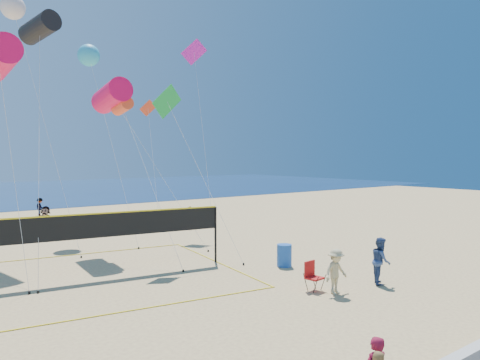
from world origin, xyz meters
TOP-DOWN VIEW (x-y plane):
  - ground at (0.00, 0.00)m, footprint 120.00×120.00m
  - bystander_a at (7.37, 2.84)m, footprint 1.11×1.11m
  - bystander_b at (4.97, 3.04)m, footprint 1.05×0.61m
  - far_person_1 at (-0.06, 21.35)m, footprint 1.78×1.56m
  - far_person_2 at (8.89, 19.28)m, footprint 0.53×0.64m
  - far_person_4 at (2.57, 32.60)m, footprint 0.72×1.05m
  - camp_chair at (4.60, 3.85)m, footprint 0.63×0.76m
  - trash_barrel at (6.37, 7.23)m, footprint 0.75×0.75m
  - volleyball_net at (-0.41, 10.53)m, footprint 11.26×11.13m
  - kite_1 at (-1.07, 17.92)m, footprint 3.33×9.69m
  - kite_2 at (2.25, 15.20)m, footprint 0.79×6.96m
  - kite_4 at (3.10, 11.66)m, footprint 2.92×3.47m
  - kite_5 at (8.92, 18.62)m, footprint 3.82×7.06m
  - kite_6 at (-1.55, 21.51)m, footprint 2.15×7.83m
  - kite_7 at (2.78, 21.41)m, footprint 1.72×7.45m
  - kite_9 at (8.73, 25.00)m, footprint 2.85×6.22m
  - kite_10 at (1.96, 15.91)m, footprint 4.26×5.55m

SIDE VIEW (x-z plane):
  - ground at x=0.00m, z-range 0.00..0.00m
  - trash_barrel at x=6.37m, z-range 0.00..0.99m
  - camp_chair at x=4.60m, z-range 0.01..1.21m
  - far_person_4 at x=2.57m, z-range 0.00..1.48m
  - far_person_2 at x=8.89m, z-range 0.00..1.50m
  - bystander_b at x=4.97m, z-range 0.00..1.62m
  - bystander_a at x=7.37m, z-range 0.00..1.81m
  - far_person_1 at x=-0.06m, z-range 0.00..1.95m
  - volleyball_net at x=-0.41m, z-range 0.51..3.16m
  - kite_4 at x=3.10m, z-range 3.00..11.40m
  - kite_2 at x=2.25m, z-range 3.55..11.56m
  - kite_9 at x=8.73m, z-range 3.29..12.66m
  - kite_10 at x=1.96m, z-range 3.65..12.64m
  - kite_5 at x=8.92m, z-range 4.84..17.68m
  - kite_7 at x=2.78m, z-range 5.30..17.29m
  - kite_1 at x=-1.07m, z-range 5.45..17.81m
  - kite_6 at x=-1.55m, z-range 6.38..20.54m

